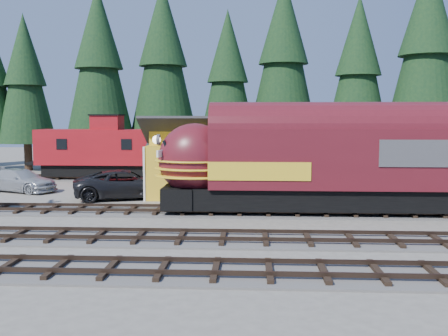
{
  "coord_description": "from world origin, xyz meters",
  "views": [
    {
      "loc": [
        0.55,
        -22.77,
        5.27
      ],
      "look_at": [
        -0.87,
        4.0,
        2.47
      ],
      "focal_mm": 40.0,
      "sensor_mm": 36.0,
      "label": 1
    }
  ],
  "objects_px": {
    "caboose": "(97,150)",
    "pickup_truck_b": "(20,180)",
    "locomotive": "(304,165)",
    "pickup_truck_a": "(126,184)",
    "depot": "(242,151)"
  },
  "relations": [
    {
      "from": "depot",
      "to": "locomotive",
      "type": "bearing_deg",
      "value": -62.1
    },
    {
      "from": "pickup_truck_a",
      "to": "pickup_truck_b",
      "type": "xyz_separation_m",
      "value": [
        -8.13,
        2.42,
        -0.12
      ]
    },
    {
      "from": "locomotive",
      "to": "pickup_truck_b",
      "type": "distance_m",
      "value": 20.33
    },
    {
      "from": "depot",
      "to": "caboose",
      "type": "relative_size",
      "value": 1.33
    },
    {
      "from": "depot",
      "to": "locomotive",
      "type": "height_order",
      "value": "depot"
    },
    {
      "from": "pickup_truck_a",
      "to": "pickup_truck_b",
      "type": "distance_m",
      "value": 8.48
    },
    {
      "from": "locomotive",
      "to": "caboose",
      "type": "relative_size",
      "value": 1.75
    },
    {
      "from": "locomotive",
      "to": "pickup_truck_b",
      "type": "height_order",
      "value": "locomotive"
    },
    {
      "from": "caboose",
      "to": "pickup_truck_a",
      "type": "relative_size",
      "value": 1.46
    },
    {
      "from": "caboose",
      "to": "pickup_truck_b",
      "type": "relative_size",
      "value": 1.75
    },
    {
      "from": "depot",
      "to": "pickup_truck_b",
      "type": "distance_m",
      "value": 15.71
    },
    {
      "from": "locomotive",
      "to": "pickup_truck_a",
      "type": "height_order",
      "value": "locomotive"
    },
    {
      "from": "locomotive",
      "to": "pickup_truck_a",
      "type": "distance_m",
      "value": 11.92
    },
    {
      "from": "caboose",
      "to": "pickup_truck_b",
      "type": "bearing_deg",
      "value": -115.69
    },
    {
      "from": "depot",
      "to": "pickup_truck_a",
      "type": "relative_size",
      "value": 1.95
    }
  ]
}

